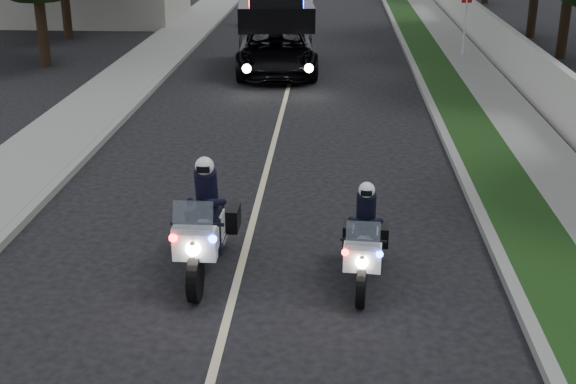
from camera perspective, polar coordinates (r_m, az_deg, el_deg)
name	(u,v)px	position (r m, az deg, el deg)	size (l,w,h in m)	color
ground	(238,279)	(11.76, -3.77, -6.47)	(120.00, 120.00, 0.00)	black
curb_right	(433,110)	(21.20, 10.76, 6.04)	(0.20, 60.00, 0.15)	gray
grass_verge	(459,110)	(21.30, 12.64, 5.97)	(1.20, 60.00, 0.16)	#193814
sidewalk_right	(508,111)	(21.55, 16.07, 5.83)	(1.40, 60.00, 0.16)	gray
property_wall	(548,87)	(21.63, 18.85, 7.42)	(0.22, 60.00, 1.50)	beige
curb_left	(135,105)	(21.74, -11.33, 6.37)	(0.20, 60.00, 0.15)	gray
sidewalk_left	(96,105)	(22.04, -14.12, 6.35)	(2.00, 60.00, 0.16)	gray
lane_marking	(282,110)	(21.10, -0.42, 6.13)	(0.12, 50.00, 0.01)	#BFB78C
police_moto_left	(207,271)	(12.02, -6.06, -5.90)	(0.75, 2.15, 1.83)	silver
police_moto_right	(363,281)	(11.73, 5.61, -6.59)	(0.64, 1.83, 1.55)	white
police_suv	(276,72)	(25.99, -0.89, 8.97)	(2.58, 5.57, 2.71)	black
bicycle	(248,25)	(36.09, -3.04, 12.33)	(0.64, 1.82, 0.95)	black
cyclist	(248,25)	(36.09, -3.04, 12.33)	(0.66, 0.44, 1.84)	black
sign_post	(462,60)	(28.69, 12.85, 9.60)	(0.39, 0.39, 2.47)	#B30C18
tree_right_c	(560,58)	(30.00, 19.63, 9.40)	(6.63, 6.63, 11.05)	#183510
tree_right_d	(530,37)	(34.26, 17.59, 10.94)	(7.53, 7.53, 12.55)	#1C3612
tree_right_e	(485,3)	(45.31, 14.46, 13.49)	(5.25, 5.25, 8.75)	#123310
tree_left_near	(46,66)	(28.22, -17.59, 8.96)	(5.92, 5.92, 9.87)	#203E14
tree_left_far	(69,39)	(33.65, -16.02, 10.94)	(6.87, 6.87, 11.46)	black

